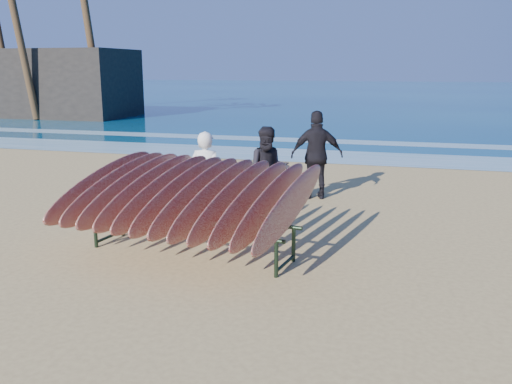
{
  "coord_description": "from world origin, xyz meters",
  "views": [
    {
      "loc": [
        2.0,
        -6.43,
        2.69
      ],
      "look_at": [
        0.0,
        0.8,
        0.95
      ],
      "focal_mm": 38.0,
      "sensor_mm": 36.0,
      "label": 1
    }
  ],
  "objects_px": {
    "person_dark_a": "(269,170)",
    "building": "(57,83)",
    "surfboard_rack": "(189,195)",
    "person_white": "(206,177)",
    "person_dark_b": "(317,155)"
  },
  "relations": [
    {
      "from": "building",
      "to": "surfboard_rack",
      "type": "bearing_deg",
      "value": -50.92
    },
    {
      "from": "surfboard_rack",
      "to": "person_dark_b",
      "type": "bearing_deg",
      "value": 81.71
    },
    {
      "from": "person_white",
      "to": "person_dark_a",
      "type": "distance_m",
      "value": 1.33
    },
    {
      "from": "surfboard_rack",
      "to": "building",
      "type": "height_order",
      "value": "building"
    },
    {
      "from": "person_dark_a",
      "to": "surfboard_rack",
      "type": "bearing_deg",
      "value": -116.93
    },
    {
      "from": "surfboard_rack",
      "to": "person_dark_a",
      "type": "bearing_deg",
      "value": 87.99
    },
    {
      "from": "building",
      "to": "person_dark_b",
      "type": "bearing_deg",
      "value": -42.34
    },
    {
      "from": "surfboard_rack",
      "to": "person_white",
      "type": "relative_size",
      "value": 2.19
    },
    {
      "from": "person_dark_a",
      "to": "building",
      "type": "xyz_separation_m",
      "value": [
        -16.26,
        16.74,
        1.0
      ]
    },
    {
      "from": "person_white",
      "to": "building",
      "type": "distance_m",
      "value": 23.51
    },
    {
      "from": "surfboard_rack",
      "to": "person_dark_a",
      "type": "height_order",
      "value": "person_dark_a"
    },
    {
      "from": "person_dark_b",
      "to": "person_white",
      "type": "bearing_deg",
      "value": 41.93
    },
    {
      "from": "building",
      "to": "person_dark_a",
      "type": "bearing_deg",
      "value": -45.83
    },
    {
      "from": "person_white",
      "to": "person_dark_a",
      "type": "bearing_deg",
      "value": -132.25
    },
    {
      "from": "surfboard_rack",
      "to": "building",
      "type": "xyz_separation_m",
      "value": [
        -15.76,
        19.41,
        0.91
      ]
    }
  ]
}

